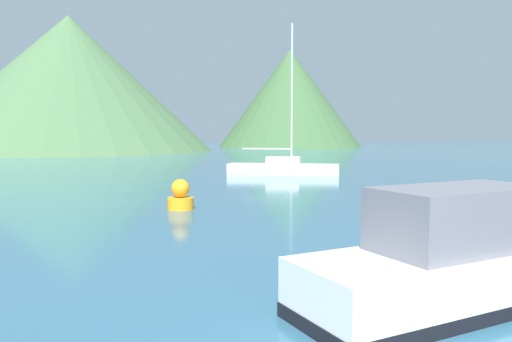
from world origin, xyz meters
The scene contains 5 objects.
motorboat_near centered at (2.46, 4.00, 0.54)m, with size 7.34×3.50×2.10m.
sailboat_middle centered at (4.75, 26.26, 0.46)m, with size 6.71×3.72×8.91m.
buoy_marker centered at (-2.00, 13.71, 0.41)m, with size 0.87×0.87×1.00m.
hill_west centered at (-13.81, 68.00, 8.97)m, with size 37.69×37.69×17.93m.
hill_central centered at (19.77, 79.78, 8.23)m, with size 24.16×24.16×16.46m.
Camera 1 is at (-2.79, -2.72, 2.54)m, focal length 35.00 mm.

